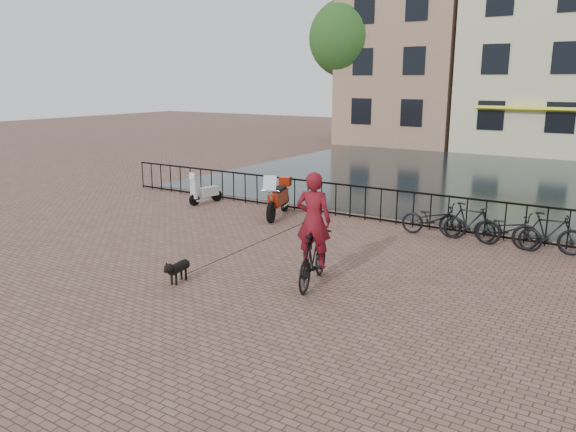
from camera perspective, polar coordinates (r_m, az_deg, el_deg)
The scene contains 14 objects.
ground at distance 10.35m, azimuth -9.24°, elevation -9.78°, with size 100.00×100.00×0.00m, color brown.
canal_water at distance 25.44m, azimuth 17.90°, elevation 3.72°, with size 20.00×20.00×0.00m, color black.
railing at distance 16.69m, azimuth 9.41°, elevation 1.06°, with size 20.00×0.05×1.02m.
canal_house_left at distance 39.58m, azimuth 12.87°, elevation 16.64°, with size 7.50×9.00×12.80m.
canal_house_mid at distance 37.48m, azimuth 24.76°, elevation 15.19°, with size 8.00×9.50×11.80m.
tree_far_left at distance 38.29m, azimuth 6.10°, elevation 17.50°, with size 5.04×5.04×9.27m.
cyclist at distance 11.28m, azimuth 2.59°, elevation -2.02°, with size 1.05×2.08×2.74m.
dog at distance 11.86m, azimuth -11.06°, elevation -5.44°, with size 0.36×0.79×0.51m.
motorcycle at distance 17.10m, azimuth -1.00°, elevation 2.30°, with size 1.09×2.08×1.45m.
scooter at distance 19.21m, azimuth -8.39°, elevation 2.95°, with size 0.56×1.28×1.15m.
parked_bike_0 at distance 15.53m, azimuth 14.58°, elevation -0.34°, with size 0.60×1.72×0.90m, color black.
parked_bike_1 at distance 15.26m, azimuth 17.96°, elevation -0.62°, with size 0.47×1.66×1.00m, color black.
parked_bike_2 at distance 15.07m, azimuth 21.42°, elevation -1.28°, with size 0.60×1.72×0.90m, color black.
parked_bike_3 at distance 14.91m, azimuth 24.99°, elevation -1.58°, with size 0.47×1.66×1.00m, color black.
Camera 1 is at (6.48, -6.96, 4.08)m, focal length 35.00 mm.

